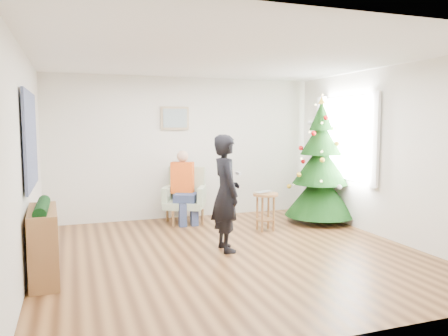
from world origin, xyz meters
name	(u,v)px	position (x,y,z in m)	size (l,w,h in m)	color
floor	(232,253)	(0.00, 0.00, 0.00)	(5.00, 5.00, 0.00)	brown
ceiling	(232,57)	(0.00, 0.00, 2.60)	(5.00, 5.00, 0.00)	white
wall_back	(185,148)	(0.00, 2.50, 1.30)	(5.00, 5.00, 0.00)	silver
wall_front	(342,180)	(0.00, -2.50, 1.30)	(5.00, 5.00, 0.00)	silver
wall_left	(25,163)	(-2.50, 0.00, 1.30)	(5.00, 5.00, 0.00)	silver
wall_right	(387,153)	(2.50, 0.00, 1.30)	(5.00, 5.00, 0.00)	silver
window_panel	(346,138)	(2.47, 1.00, 1.50)	(0.04, 1.30, 1.40)	white
curtains	(345,138)	(2.44, 1.00, 1.50)	(0.05, 1.75, 1.50)	white
christmas_tree	(320,166)	(2.15, 1.29, 1.00)	(1.23, 1.23, 2.22)	#3F2816
stool	(265,211)	(0.97, 1.03, 0.31)	(0.41, 0.41, 0.62)	brown
laptop	(266,192)	(0.97, 1.03, 0.63)	(0.34, 0.22, 0.03)	silver
armchair	(185,202)	(-0.12, 2.06, 0.36)	(0.87, 0.86, 0.97)	#9DAF8D
seated_person	(184,186)	(-0.15, 2.01, 0.65)	(0.50, 0.64, 1.28)	navy
standing_man	(226,193)	(-0.02, 0.17, 0.80)	(0.58, 0.38, 1.60)	black
game_controller	(238,173)	(0.15, 0.14, 1.07)	(0.04, 0.13, 0.04)	white
console	(44,244)	(-2.33, -0.23, 0.40)	(0.30, 1.00, 0.80)	brown
garland	(42,207)	(-2.33, -0.23, 0.82)	(0.14, 0.14, 0.90)	black
tapestry	(31,140)	(-2.46, 0.30, 1.55)	(0.03, 1.50, 1.15)	black
framed_picture	(175,118)	(-0.20, 2.46, 1.85)	(0.52, 0.05, 0.42)	tan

